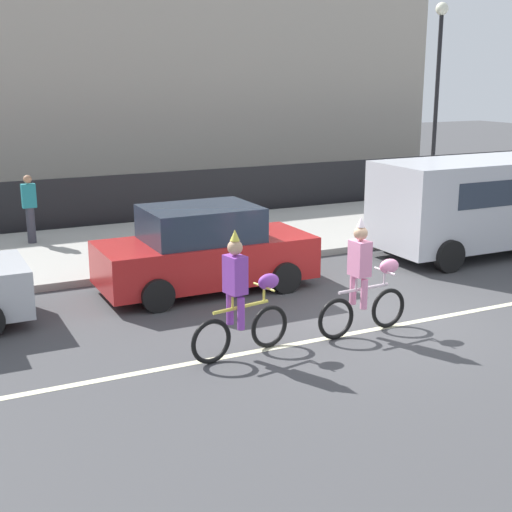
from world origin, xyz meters
TOP-DOWN VIEW (x-y plane):
  - ground_plane at (0.00, 0.00)m, footprint 80.00×80.00m
  - road_centre_line at (0.00, -0.50)m, footprint 36.00×0.14m
  - sidewalk_curb at (0.00, 6.50)m, footprint 60.00×5.00m
  - fence_line at (0.00, 9.40)m, footprint 40.00×0.08m
  - building_backdrop at (-1.64, 18.00)m, footprint 28.00×8.00m
  - parade_cyclist_purple at (-2.54, -0.52)m, footprint 1.71×0.53m
  - parade_cyclist_pink at (-0.40, -0.55)m, footprint 1.72×0.50m
  - parked_van_silver at (5.07, 2.70)m, footprint 5.00×2.22m
  - parked_car_red at (-1.78, 2.79)m, footprint 4.10×1.92m
  - street_lamp_post at (7.28, 7.13)m, footprint 0.36×0.36m
  - pedestrian_onlooker at (-4.22, 7.69)m, footprint 0.32×0.20m

SIDE VIEW (x-z plane):
  - ground_plane at x=0.00m, z-range 0.00..0.00m
  - road_centre_line at x=0.00m, z-range 0.00..0.01m
  - sidewalk_curb at x=0.00m, z-range 0.00..0.15m
  - fence_line at x=0.00m, z-range 0.00..1.40m
  - parked_car_red at x=-1.78m, z-range -0.04..1.60m
  - parade_cyclist_purple at x=-2.54m, z-range -0.12..1.80m
  - parade_cyclist_pink at x=-0.40m, z-range -0.12..1.80m
  - pedestrian_onlooker at x=-4.22m, z-range 0.20..1.82m
  - parked_van_silver at x=5.07m, z-range 0.19..2.37m
  - building_backdrop at x=-1.64m, z-range 0.00..7.10m
  - street_lamp_post at x=7.28m, z-range 1.06..6.92m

